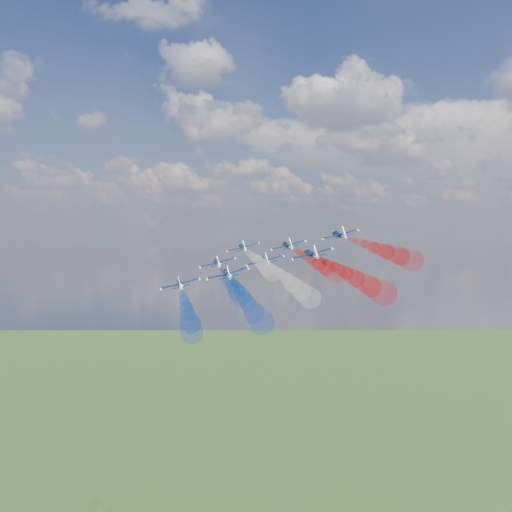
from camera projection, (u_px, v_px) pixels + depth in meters
The scene contains 16 objects.
jet_lead at pixel (243, 248), 191.78m from camera, with size 10.94×13.68×3.65m, color black, non-canonical shape.
trail_lead at pixel (257, 260), 164.60m from camera, with size 4.56×43.59×4.56m, color white, non-canonical shape.
jet_inner_left at pixel (217, 263), 176.26m from camera, with size 10.94×13.68×3.65m, color black, non-canonical shape.
trail_inner_left at pixel (229, 280), 149.08m from camera, with size 4.56×43.59×4.56m, color blue, non-canonical shape.
jet_inner_right at pixel (288, 246), 179.40m from camera, with size 10.94×13.68×3.65m, color black, non-canonical shape.
trail_inner_right at pixel (312, 259), 152.23m from camera, with size 4.56×43.59×4.56m, color red, non-canonical shape.
jet_outer_left at pixel (180, 284), 160.70m from camera, with size 10.94×13.68×3.65m, color black, non-canonical shape.
trail_outer_left at pixel (186, 307), 133.53m from camera, with size 4.56×43.59×4.56m, color blue, non-canonical shape.
jet_center_third at pixel (265, 261), 165.62m from camera, with size 10.94×13.68×3.65m, color black, non-canonical shape.
trail_center_third at pixel (286, 279), 138.44m from camera, with size 4.56×43.59×4.56m, color white, non-canonical shape.
jet_outer_right at pixel (339, 235), 169.16m from camera, with size 10.94×13.68×3.65m, color black, non-canonical shape.
trail_outer_right at pixel (375, 247), 141.98m from camera, with size 4.56×43.59×4.56m, color red, non-canonical shape.
jet_rear_left at pixel (227, 274), 150.75m from camera, with size 10.94×13.68×3.65m, color black, non-canonical shape.
trail_rear_left at pixel (244, 297), 123.57m from camera, with size 4.56×43.59×4.56m, color blue, non-canonical shape.
jet_rear_right at pixel (311, 254), 151.68m from camera, with size 10.94×13.68×3.65m, color black, non-canonical shape.
trail_rear_right at pixel (346, 273), 124.50m from camera, with size 4.56×43.59×4.56m, color red, non-canonical shape.
Camera 1 is at (90.69, -133.78, 154.31)m, focal length 42.42 mm.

